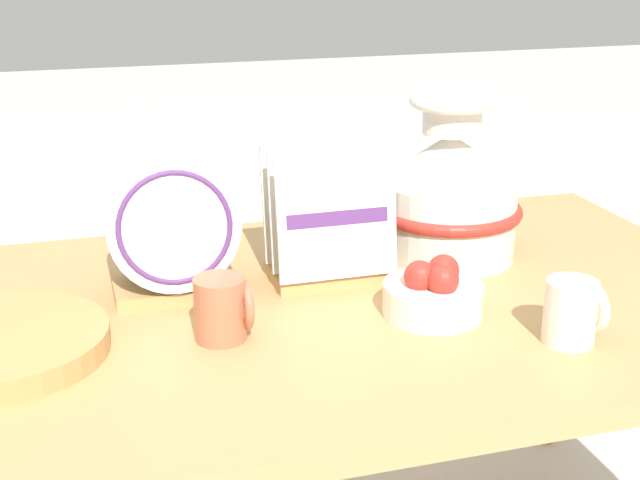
% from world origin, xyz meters
% --- Properties ---
extents(display_table, '(1.51, 0.89, 0.63)m').
position_xyz_m(display_table, '(0.00, 0.00, 0.57)').
color(display_table, tan).
rests_on(display_table, ground_plane).
extents(ceramic_vase, '(0.28, 0.28, 0.31)m').
position_xyz_m(ceramic_vase, '(0.29, 0.14, 0.76)').
color(ceramic_vase, white).
rests_on(ceramic_vase, display_table).
extents(dish_rack_round_plates, '(0.22, 0.14, 0.24)m').
position_xyz_m(dish_rack_round_plates, '(-0.23, 0.10, 0.74)').
color(dish_rack_round_plates, tan).
rests_on(dish_rack_round_plates, display_table).
extents(dish_rack_square_plates, '(0.21, 0.14, 0.23)m').
position_xyz_m(dish_rack_square_plates, '(0.04, 0.09, 0.72)').
color(dish_rack_square_plates, tan).
rests_on(dish_rack_square_plates, display_table).
extents(mug_terracotta_glaze, '(0.09, 0.08, 0.10)m').
position_xyz_m(mug_terracotta_glaze, '(-0.18, -0.09, 0.68)').
color(mug_terracotta_glaze, '#B76647').
rests_on(mug_terracotta_glaze, display_table).
extents(mug_cream_glaze, '(0.09, 0.08, 0.10)m').
position_xyz_m(mug_cream_glaze, '(0.32, -0.25, 0.68)').
color(mug_cream_glaze, silver).
rests_on(mug_cream_glaze, display_table).
extents(fruit_bowl, '(0.16, 0.16, 0.10)m').
position_xyz_m(fruit_bowl, '(0.16, -0.10, 0.67)').
color(fruit_bowl, silver).
rests_on(fruit_bowl, display_table).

